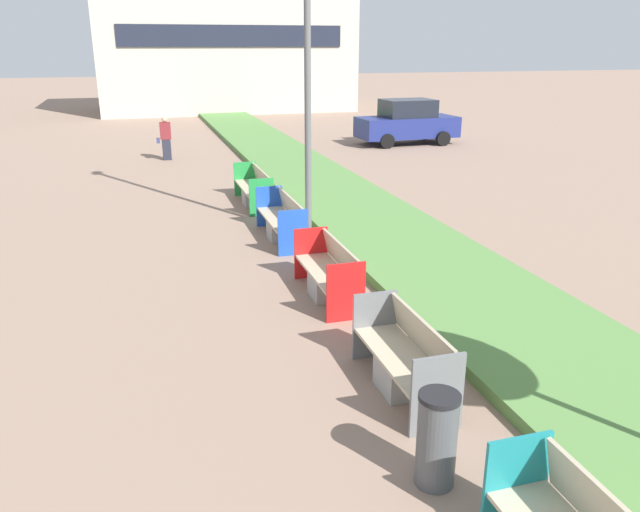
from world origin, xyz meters
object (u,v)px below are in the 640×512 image
object	(u,v)px
street_lamp_post	(307,3)
bench_blue_frame	(282,223)
bench_green_frame	(254,191)
pedestrian_walking	(166,138)
parked_car_distant	(407,122)
bench_red_frame	(329,277)
litter_bin	(437,439)
bench_grey_frame	(405,364)

from	to	relation	value
street_lamp_post	bench_blue_frame	bearing A→B (deg)	-173.76
bench_green_frame	pedestrian_walking	bearing A→B (deg)	103.48
bench_green_frame	parked_car_distant	xyz separation A→B (m)	(8.21, 8.64, 0.54)
bench_red_frame	bench_blue_frame	size ratio (longest dim) A/B	0.87
litter_bin	bench_red_frame	bearing A→B (deg)	85.06
street_lamp_post	parked_car_distant	world-z (taller)	street_lamp_post
bench_red_frame	litter_bin	xyz separation A→B (m)	(-0.41, -4.78, 0.12)
bench_green_frame	pedestrian_walking	world-z (taller)	pedestrian_walking
parked_car_distant	litter_bin	bearing A→B (deg)	-115.39
street_lamp_post	pedestrian_walking	world-z (taller)	street_lamp_post
bench_red_frame	pedestrian_walking	size ratio (longest dim) A/B	1.27
bench_red_frame	street_lamp_post	bearing A→B (deg)	80.06
litter_bin	pedestrian_walking	distance (m)	19.09
pedestrian_walking	parked_car_distant	distance (m)	10.08
bench_blue_frame	parked_car_distant	distance (m)	14.43
bench_green_frame	bench_red_frame	bearing A→B (deg)	-90.04
bench_red_frame	parked_car_distant	bearing A→B (deg)	61.77
bench_green_frame	bench_blue_frame	bearing A→B (deg)	-90.02
bench_red_frame	litter_bin	distance (m)	4.80
bench_blue_frame	litter_bin	size ratio (longest dim) A/B	2.36
bench_red_frame	parked_car_distant	xyz separation A→B (m)	(8.21, 15.29, 0.55)
bench_grey_frame	bench_green_frame	size ratio (longest dim) A/B	0.79
bench_grey_frame	litter_bin	world-z (taller)	litter_bin
litter_bin	pedestrian_walking	world-z (taller)	pedestrian_walking
litter_bin	street_lamp_post	bearing A→B (deg)	82.93
litter_bin	parked_car_distant	size ratio (longest dim) A/B	0.23
bench_grey_frame	parked_car_distant	size ratio (longest dim) A/B	0.44
bench_grey_frame	bench_blue_frame	size ratio (longest dim) A/B	0.82
bench_grey_frame	bench_green_frame	distance (m)	9.76
bench_red_frame	bench_blue_frame	bearing A→B (deg)	89.94
bench_red_frame	parked_car_distant	world-z (taller)	parked_car_distant
bench_blue_frame	pedestrian_walking	bearing A→B (deg)	99.56
bench_red_frame	bench_green_frame	world-z (taller)	same
bench_grey_frame	litter_bin	xyz separation A→B (m)	(-0.41, -1.67, 0.13)
bench_green_frame	pedestrian_walking	distance (m)	7.83
bench_blue_frame	street_lamp_post	xyz separation A→B (m)	(0.61, 0.07, 4.44)
bench_grey_frame	street_lamp_post	bearing A→B (deg)	84.69
bench_grey_frame	parked_car_distant	distance (m)	20.16
bench_green_frame	street_lamp_post	xyz separation A→B (m)	(0.61, -3.15, 4.44)
litter_bin	bench_green_frame	bearing A→B (deg)	87.91
bench_grey_frame	parked_car_distant	xyz separation A→B (m)	(8.21, 18.41, 0.55)
pedestrian_walking	bench_green_frame	bearing A→B (deg)	-76.52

